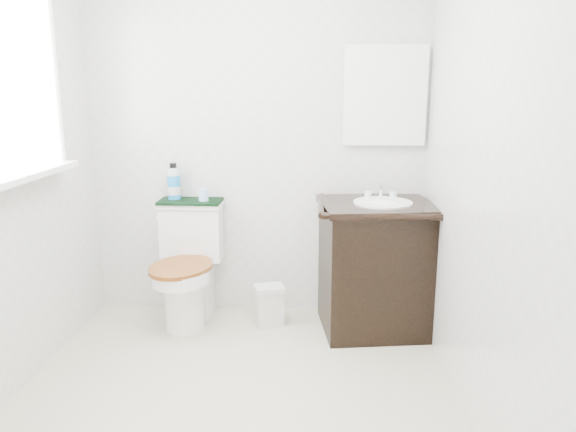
# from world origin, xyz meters

# --- Properties ---
(floor) EXTENTS (2.40, 2.40, 0.00)m
(floor) POSITION_xyz_m (0.00, 0.00, 0.00)
(floor) COLOR beige
(floor) RESTS_ON ground
(wall_back) EXTENTS (2.40, 0.00, 2.40)m
(wall_back) POSITION_xyz_m (0.00, 1.20, 1.20)
(wall_back) COLOR silver
(wall_back) RESTS_ON ground
(wall_front) EXTENTS (2.40, 0.00, 2.40)m
(wall_front) POSITION_xyz_m (0.00, -1.20, 1.20)
(wall_front) COLOR silver
(wall_front) RESTS_ON ground
(wall_right) EXTENTS (0.00, 2.40, 2.40)m
(wall_right) POSITION_xyz_m (1.10, 0.00, 1.20)
(wall_right) COLOR silver
(wall_right) RESTS_ON ground
(window) EXTENTS (0.02, 0.70, 0.90)m
(window) POSITION_xyz_m (-1.07, 0.25, 1.55)
(window) COLOR white
(window) RESTS_ON wall_left
(mirror) EXTENTS (0.50, 0.02, 0.60)m
(mirror) POSITION_xyz_m (0.82, 1.18, 1.45)
(mirror) COLOR silver
(mirror) RESTS_ON wall_back
(toilet) EXTENTS (0.44, 0.65, 0.77)m
(toilet) POSITION_xyz_m (-0.43, 0.97, 0.34)
(toilet) COLOR white
(toilet) RESTS_ON floor
(vanity) EXTENTS (0.75, 0.67, 0.92)m
(vanity) POSITION_xyz_m (0.77, 0.90, 0.43)
(vanity) COLOR black
(vanity) RESTS_ON floor
(trash_bin) EXTENTS (0.22, 0.19, 0.26)m
(trash_bin) POSITION_xyz_m (0.10, 0.91, 0.14)
(trash_bin) COLOR silver
(trash_bin) RESTS_ON floor
(towel) EXTENTS (0.41, 0.22, 0.02)m
(towel) POSITION_xyz_m (-0.43, 1.09, 0.78)
(towel) COLOR black
(towel) RESTS_ON toilet
(mouthwash_bottle) EXTENTS (0.08, 0.08, 0.24)m
(mouthwash_bottle) POSITION_xyz_m (-0.54, 1.11, 0.89)
(mouthwash_bottle) COLOR #177CC9
(mouthwash_bottle) RESTS_ON towel
(cup) EXTENTS (0.06, 0.06, 0.08)m
(cup) POSITION_xyz_m (-0.34, 1.07, 0.82)
(cup) COLOR #96C6F6
(cup) RESTS_ON towel
(soap_bar) EXTENTS (0.06, 0.04, 0.02)m
(soap_bar) POSITION_xyz_m (0.72, 1.03, 0.83)
(soap_bar) COLOR #17606E
(soap_bar) RESTS_ON vanity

